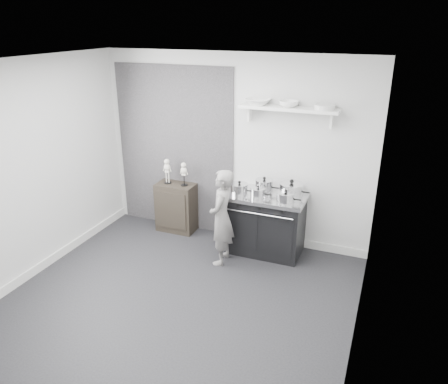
{
  "coord_description": "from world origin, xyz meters",
  "views": [
    {
      "loc": [
        2.12,
        -3.87,
        3.09
      ],
      "look_at": [
        0.19,
        0.95,
        1.03
      ],
      "focal_mm": 35.0,
      "sensor_mm": 36.0,
      "label": 1
    }
  ],
  "objects": [
    {
      "name": "ground",
      "position": [
        0.0,
        0.0,
        0.0
      ],
      "size": [
        4.0,
        4.0,
        0.0
      ],
      "primitive_type": "plane",
      "color": "black",
      "rests_on": "ground"
    },
    {
      "name": "room_shell",
      "position": [
        -0.09,
        0.15,
        1.64
      ],
      "size": [
        4.02,
        3.62,
        2.71
      ],
      "color": "silver",
      "rests_on": "ground"
    },
    {
      "name": "wall_shelf",
      "position": [
        0.8,
        1.68,
        2.01
      ],
      "size": [
        1.3,
        0.26,
        0.24
      ],
      "color": "white",
      "rests_on": "room_shell"
    },
    {
      "name": "stove",
      "position": [
        0.61,
        1.48,
        0.43
      ],
      "size": [
        1.07,
        0.67,
        0.86
      ],
      "color": "black",
      "rests_on": "ground"
    },
    {
      "name": "side_cabinet",
      "position": [
        -0.87,
        1.61,
        0.38
      ],
      "size": [
        0.59,
        0.34,
        0.76
      ],
      "primitive_type": "cube",
      "color": "black",
      "rests_on": "ground"
    },
    {
      "name": "child",
      "position": [
        0.15,
        0.97,
        0.66
      ],
      "size": [
        0.36,
        0.51,
        1.32
      ],
      "primitive_type": "imported",
      "rotation": [
        0.0,
        0.0,
        -1.47
      ],
      "color": "slate",
      "rests_on": "ground"
    },
    {
      "name": "pot_front_left",
      "position": [
        0.25,
        1.36,
        0.94
      ],
      "size": [
        0.32,
        0.23,
        0.19
      ],
      "color": "silver",
      "rests_on": "stove"
    },
    {
      "name": "pot_back_left",
      "position": [
        0.54,
        1.57,
        0.95
      ],
      "size": [
        0.34,
        0.25,
        0.22
      ],
      "color": "silver",
      "rests_on": "stove"
    },
    {
      "name": "pot_back_right",
      "position": [
        0.93,
        1.55,
        0.95
      ],
      "size": [
        0.41,
        0.33,
        0.24
      ],
      "color": "silver",
      "rests_on": "stove"
    },
    {
      "name": "pot_front_right",
      "position": [
        0.91,
        1.31,
        0.93
      ],
      "size": [
        0.33,
        0.24,
        0.18
      ],
      "color": "silver",
      "rests_on": "stove"
    },
    {
      "name": "pot_front_center",
      "position": [
        0.53,
        1.35,
        0.93
      ],
      "size": [
        0.3,
        0.21,
        0.17
      ],
      "color": "silver",
      "rests_on": "stove"
    },
    {
      "name": "skeleton_full",
      "position": [
        -1.0,
        1.61,
        0.98
      ],
      "size": [
        0.12,
        0.08,
        0.44
      ],
      "primitive_type": null,
      "color": "beige",
      "rests_on": "side_cabinet"
    },
    {
      "name": "skeleton_torso",
      "position": [
        -0.72,
        1.61,
        0.97
      ],
      "size": [
        0.12,
        0.07,
        0.41
      ],
      "primitive_type": null,
      "color": "beige",
      "rests_on": "side_cabinet"
    },
    {
      "name": "bowl_large",
      "position": [
        0.39,
        1.67,
        2.08
      ],
      "size": [
        0.33,
        0.33,
        0.08
      ],
      "primitive_type": "imported",
      "color": "white",
      "rests_on": "wall_shelf"
    },
    {
      "name": "bowl_small",
      "position": [
        0.8,
        1.67,
        2.08
      ],
      "size": [
        0.25,
        0.25,
        0.08
      ],
      "primitive_type": "imported",
      "color": "white",
      "rests_on": "wall_shelf"
    },
    {
      "name": "plate_stack",
      "position": [
        1.26,
        1.67,
        2.07
      ],
      "size": [
        0.26,
        0.26,
        0.06
      ],
      "primitive_type": "cylinder",
      "color": "silver",
      "rests_on": "wall_shelf"
    }
  ]
}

